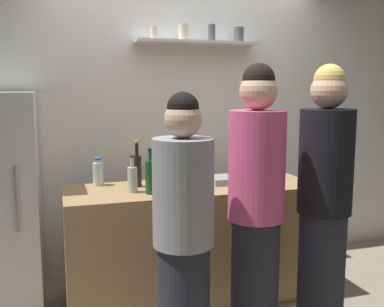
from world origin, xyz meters
name	(u,v)px	position (x,y,z in m)	size (l,w,h in m)	color
back_wall_assembly	(180,123)	(0.00, 1.25, 1.31)	(4.80, 0.32, 2.60)	white
counter	(192,242)	(-0.11, 0.52, 0.44)	(1.89, 0.65, 0.88)	#9E7A51
baking_pan	(231,179)	(0.22, 0.56, 0.91)	(0.34, 0.24, 0.05)	gray
utensil_holder	(264,171)	(0.54, 0.64, 0.94)	(0.10, 0.10, 0.22)	#B2B2B7
wine_bottle_pale_glass	(132,178)	(-0.57, 0.46, 0.98)	(0.07, 0.07, 0.27)	#B2BFB2
wine_bottle_dark_glass	(137,170)	(-0.51, 0.63, 1.01)	(0.07, 0.07, 0.35)	black
wine_bottle_green_glass	(151,176)	(-0.46, 0.38, 1.01)	(0.08, 0.08, 0.32)	#19471E
water_bottle_plastic	(98,173)	(-0.79, 0.76, 0.97)	(0.08, 0.08, 0.21)	silver
person_pink_top	(256,211)	(0.05, -0.24, 0.88)	(0.34, 0.34, 1.76)	#262633
person_blonde	(324,205)	(0.53, -0.24, 0.88)	(0.34, 0.34, 1.76)	#262633
person_grey_hoodie	(183,239)	(-0.43, -0.34, 0.79)	(0.34, 0.34, 1.60)	#262633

